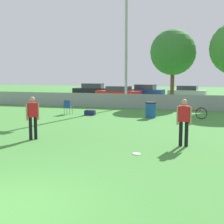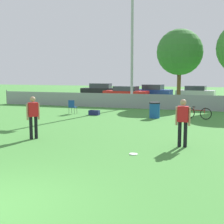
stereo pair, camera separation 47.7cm
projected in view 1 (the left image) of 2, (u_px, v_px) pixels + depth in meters
ground_plane at (0, 211)px, 5.91m from camera, size 120.00×120.00×0.00m
fence_backline at (151, 102)px, 22.99m from camera, size 26.29×0.07×1.21m
light_pole at (126, 35)px, 23.62m from camera, size 0.90×0.36×9.53m
tree_near_pole at (173, 52)px, 25.51m from camera, size 3.73×3.73×6.21m
player_thrower_red at (33, 115)px, 12.22m from camera, size 0.41×0.41×1.70m
player_defender_red at (184, 119)px, 11.05m from camera, size 0.52×0.23×1.70m
frisbee_disc at (137, 154)px, 10.06m from camera, size 0.28×0.28×0.03m
folding_chair_sideline at (68, 106)px, 20.03m from camera, size 0.44×0.44×0.90m
bicycle_sideline at (193, 113)px, 18.10m from camera, size 1.60×0.46×0.71m
trash_bin at (151, 110)px, 18.41m from camera, size 0.64×0.64×0.94m
gear_bag_sideline at (90, 113)px, 19.64m from camera, size 0.65×0.36×0.32m
parked_car_dark at (93, 90)px, 36.78m from camera, size 4.62×2.03×1.48m
parked_car_red at (119, 93)px, 32.47m from camera, size 4.71×2.09×1.32m
parked_car_blue at (145, 91)px, 33.88m from camera, size 4.15×2.19×1.46m
parked_car_silver at (187, 92)px, 33.69m from camera, size 4.12×2.15×1.33m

